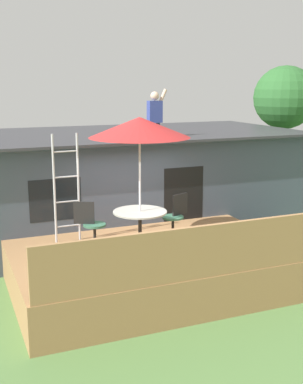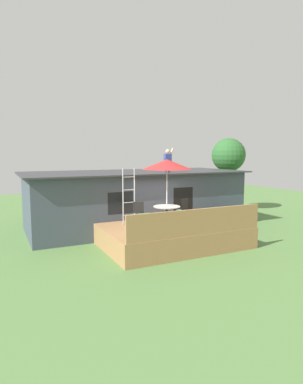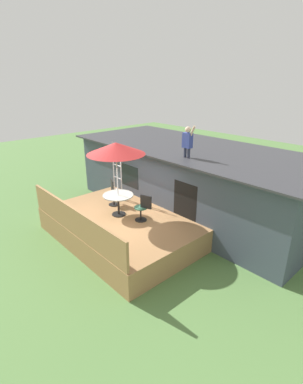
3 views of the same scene
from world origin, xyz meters
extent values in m
plane|color=#567F42|center=(0.00, 0.00, 0.00)|extent=(40.00, 40.00, 0.00)
cube|color=#424C5B|center=(0.00, 3.60, 1.32)|extent=(10.00, 4.00, 2.65)
cube|color=#38383D|center=(0.00, 3.60, 2.68)|extent=(10.50, 4.50, 0.06)
cube|color=black|center=(-1.53, 1.61, 1.55)|extent=(1.10, 0.03, 0.90)
cube|color=black|center=(1.46, 1.61, 1.05)|extent=(1.00, 0.03, 2.00)
cube|color=#A87A4C|center=(0.00, 0.00, 0.40)|extent=(5.36, 3.57, 0.80)
cube|color=#A87A4C|center=(0.00, -1.73, 1.25)|extent=(5.26, 0.08, 0.90)
cylinder|color=black|center=(-0.22, 0.07, 0.82)|extent=(0.48, 0.48, 0.03)
cylinder|color=black|center=(-0.22, 0.07, 1.17)|extent=(0.07, 0.07, 0.71)
cylinder|color=#999E93|center=(-0.22, 0.07, 1.53)|extent=(1.04, 1.04, 0.03)
cylinder|color=silver|center=(-0.22, 0.07, 2.00)|extent=(0.04, 0.04, 2.40)
cone|color=red|center=(-0.22, 0.07, 3.15)|extent=(1.90, 1.90, 0.38)
cylinder|color=silver|center=(-1.67, 0.95, 1.90)|extent=(0.04, 0.04, 2.20)
cylinder|color=silver|center=(-1.19, 0.95, 1.90)|extent=(0.04, 0.04, 2.20)
cylinder|color=silver|center=(-1.43, 0.95, 1.15)|extent=(0.48, 0.03, 0.03)
cylinder|color=silver|center=(-1.43, 0.95, 1.65)|extent=(0.48, 0.03, 0.03)
cylinder|color=silver|center=(-1.43, 0.95, 2.15)|extent=(0.48, 0.03, 0.03)
cylinder|color=silver|center=(-1.43, 0.95, 2.65)|extent=(0.48, 0.03, 0.03)
cylinder|color=#33384C|center=(0.88, 2.17, 2.88)|extent=(0.10, 0.10, 0.34)
cylinder|color=#33384C|center=(1.04, 2.17, 2.88)|extent=(0.10, 0.10, 0.34)
cube|color=#384799|center=(0.96, 2.17, 3.30)|extent=(0.32, 0.20, 0.50)
sphere|color=beige|center=(0.96, 2.17, 3.66)|extent=(0.20, 0.20, 0.20)
cylinder|color=beige|center=(1.14, 2.17, 3.60)|extent=(0.26, 0.08, 0.44)
cylinder|color=black|center=(-1.02, 0.44, 0.81)|extent=(0.40, 0.40, 0.02)
cylinder|color=black|center=(-1.02, 0.44, 1.03)|extent=(0.06, 0.06, 0.44)
cylinder|color=#33664C|center=(-1.02, 0.44, 1.26)|extent=(0.44, 0.44, 0.04)
cube|color=black|center=(-1.20, 0.53, 1.50)|extent=(0.38, 0.20, 0.44)
cylinder|color=black|center=(0.62, 0.37, 0.81)|extent=(0.40, 0.40, 0.02)
cylinder|color=black|center=(0.62, 0.37, 1.03)|extent=(0.06, 0.06, 0.44)
cylinder|color=#33664C|center=(0.62, 0.37, 1.26)|extent=(0.44, 0.44, 0.04)
cube|color=black|center=(0.81, 0.44, 1.50)|extent=(0.39, 0.17, 0.44)
camera|label=1|loc=(-3.55, -8.59, 3.97)|focal=46.77mm
camera|label=2|loc=(-6.11, -10.65, 3.54)|focal=30.16mm
camera|label=3|loc=(7.33, -5.25, 5.27)|focal=27.27mm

